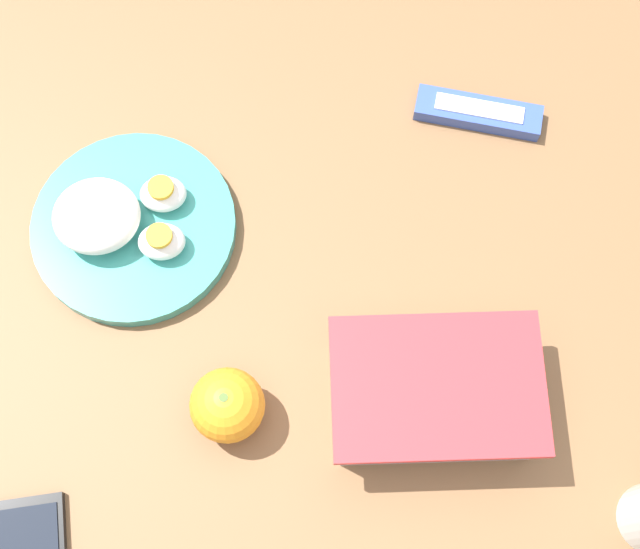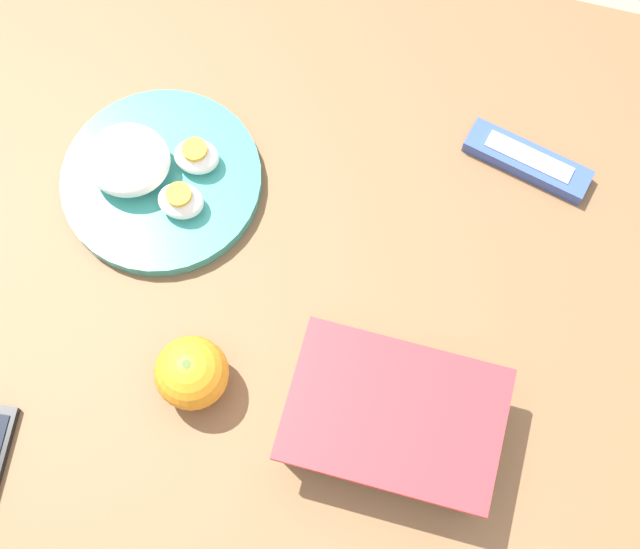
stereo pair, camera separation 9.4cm
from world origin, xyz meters
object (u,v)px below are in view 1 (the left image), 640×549
rice_plate (127,223)px  food_container (434,394)px  orange_fruit (227,405)px  candy_bar (478,113)px

rice_plate → food_container: bearing=147.7°
orange_fruit → rice_plate: (0.11, -0.21, -0.02)m
food_container → rice_plate: food_container is taller
food_container → candy_bar: 0.34m
food_container → orange_fruit: size_ratio=2.74×
orange_fruit → rice_plate: size_ratio=0.34×
orange_fruit → rice_plate: orange_fruit is taller
food_container → candy_bar: bearing=-103.4°
food_container → rice_plate: 0.38m
rice_plate → orange_fruit: bearing=118.4°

